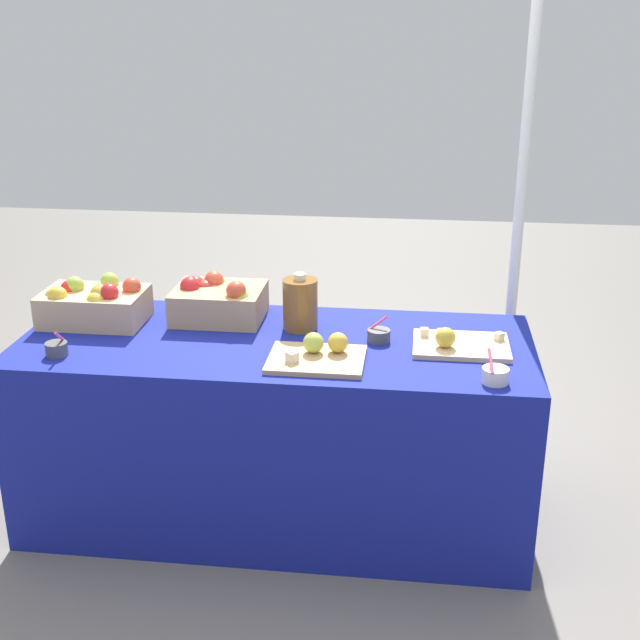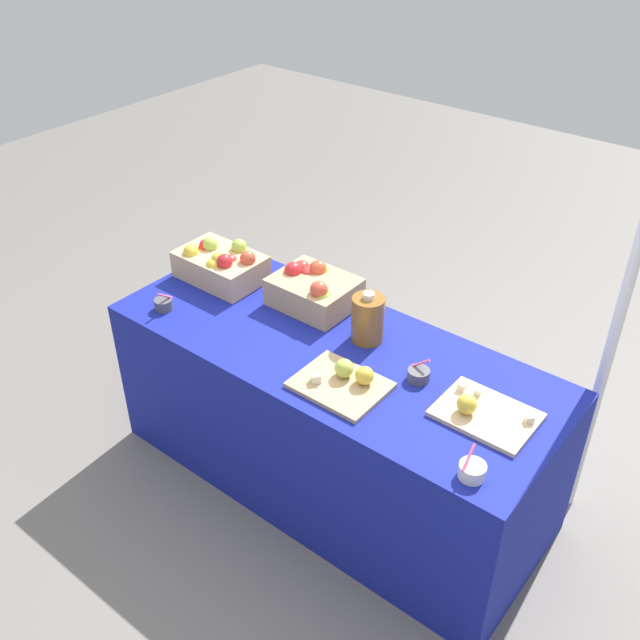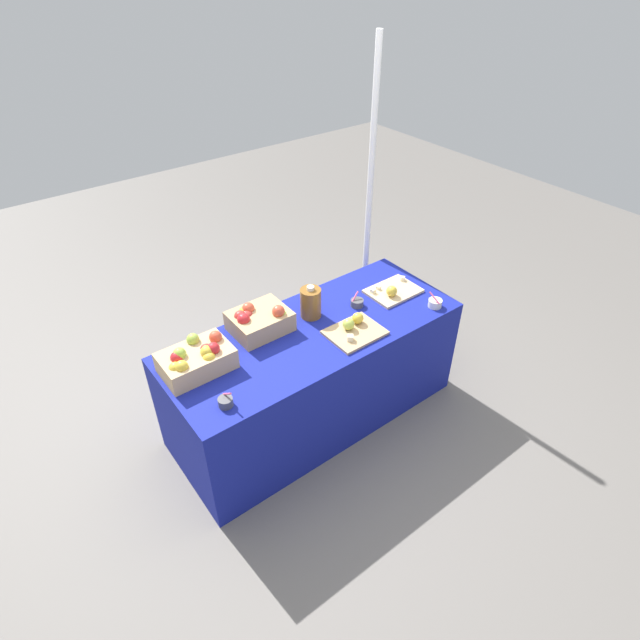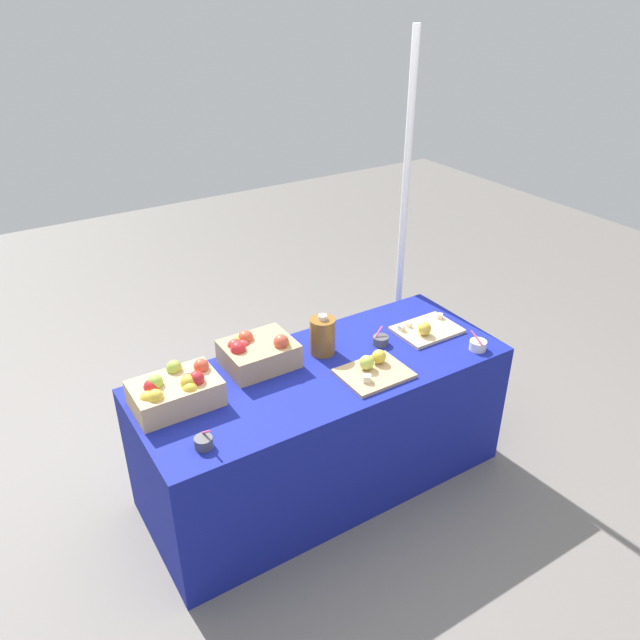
{
  "view_description": "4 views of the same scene",
  "coord_description": "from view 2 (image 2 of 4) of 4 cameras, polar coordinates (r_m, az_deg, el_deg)",
  "views": [
    {
      "loc": [
        0.51,
        -2.83,
        1.9
      ],
      "look_at": [
        0.17,
        -0.04,
        0.84
      ],
      "focal_mm": 46.96,
      "sensor_mm": 36.0,
      "label": 1
    },
    {
      "loc": [
        1.43,
        -1.87,
        2.47
      ],
      "look_at": [
        -0.04,
        -0.03,
        0.87
      ],
      "focal_mm": 40.79,
      "sensor_mm": 36.0,
      "label": 2
    },
    {
      "loc": [
        -1.5,
        -2.04,
        2.7
      ],
      "look_at": [
        0.05,
        0.0,
        0.79
      ],
      "focal_mm": 29.18,
      "sensor_mm": 36.0,
      "label": 3
    },
    {
      "loc": [
        -1.41,
        -2.2,
        2.47
      ],
      "look_at": [
        0.01,
        0.04,
        0.99
      ],
      "focal_mm": 35.05,
      "sensor_mm": 36.0,
      "label": 4
    }
  ],
  "objects": [
    {
      "name": "tent_pole",
      "position": [
        2.81,
        23.04,
        2.63
      ],
      "size": [
        0.04,
        0.04,
        2.25
      ],
      "primitive_type": "cylinder",
      "color": "white",
      "rests_on": "ground_plane"
    },
    {
      "name": "apple_crate_left",
      "position": [
        3.36,
        -7.86,
        4.38
      ],
      "size": [
        0.39,
        0.26,
        0.18
      ],
      "color": "tan",
      "rests_on": "table"
    },
    {
      "name": "cutting_board_front",
      "position": [
        2.71,
        1.91,
        -4.78
      ],
      "size": [
        0.33,
        0.26,
        0.09
      ],
      "color": "tan",
      "rests_on": "table"
    },
    {
      "name": "apple_crate_middle",
      "position": [
        3.15,
        -0.49,
        2.51
      ],
      "size": [
        0.35,
        0.28,
        0.18
      ],
      "color": "tan",
      "rests_on": "table"
    },
    {
      "name": "sample_bowl_far",
      "position": [
        2.42,
        11.84,
        -11.48
      ],
      "size": [
        0.09,
        0.09,
        0.11
      ],
      "color": "silver",
      "rests_on": "table"
    },
    {
      "name": "table",
      "position": [
        3.16,
        0.94,
        -7.52
      ],
      "size": [
        1.9,
        0.76,
        0.74
      ],
      "primitive_type": "cube",
      "color": "navy",
      "rests_on": "ground_plane"
    },
    {
      "name": "sample_bowl_mid",
      "position": [
        3.21,
        -12.17,
        1.24
      ],
      "size": [
        0.08,
        0.08,
        0.11
      ],
      "color": "#4C4C51",
      "rests_on": "table"
    },
    {
      "name": "cider_jug",
      "position": [
        2.92,
        3.77,
        0.11
      ],
      "size": [
        0.13,
        0.13,
        0.22
      ],
      "color": "brown",
      "rests_on": "table"
    },
    {
      "name": "ground_plane",
      "position": [
        3.41,
        0.89,
        -12.15
      ],
      "size": [
        10.0,
        10.0,
        0.0
      ],
      "primitive_type": "plane",
      "color": "slate"
    },
    {
      "name": "sample_bowl_near",
      "position": [
        2.77,
        7.74,
        -4.27
      ],
      "size": [
        0.08,
        0.08,
        0.09
      ],
      "color": "#4C4C51",
      "rests_on": "table"
    },
    {
      "name": "cutting_board_back",
      "position": [
        2.65,
        12.63,
        -7.07
      ],
      "size": [
        0.34,
        0.26,
        0.09
      ],
      "color": "#D1B284",
      "rests_on": "table"
    }
  ]
}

